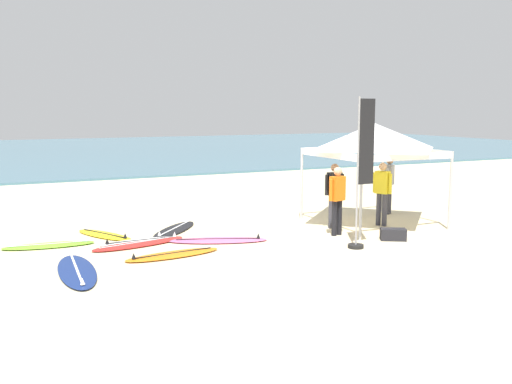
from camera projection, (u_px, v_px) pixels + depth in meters
name	position (u px, v px, depth m)	size (l,w,h in m)	color
ground_plane	(287.00, 234.00, 14.31)	(80.00, 80.00, 0.00)	beige
sea	(87.00, 151.00, 42.00)	(80.00, 36.00, 0.10)	teal
canopy_tent	(374.00, 137.00, 15.13)	(2.94, 2.94, 2.75)	#B7B7BC
surfboard_pink	(219.00, 240.00, 13.45)	(2.41, 1.43, 0.19)	pink
surfboard_white	(141.00, 241.00, 13.33)	(1.99, 0.59, 0.19)	white
surfboard_navy	(77.00, 271.00, 10.88)	(0.80, 2.57, 0.19)	navy
surfboard_lime	(49.00, 245.00, 12.95)	(2.06, 0.73, 0.19)	#7AD12D
surfboard_orange	(172.00, 255.00, 12.12)	(2.18, 0.80, 0.19)	orange
surfboard_black	(174.00, 230.00, 14.63)	(1.90, 2.06, 0.19)	black
surfboard_red	(140.00, 243.00, 13.12)	(2.37, 1.11, 0.19)	red
surfboard_yellow	(105.00, 235.00, 14.01)	(1.34, 1.96, 0.19)	yellow
person_grey	(389.00, 181.00, 16.91)	(0.46, 0.39, 1.71)	#383842
person_yellow	(382.00, 189.00, 15.16)	(0.34, 0.51, 1.71)	#383842
person_black	(334.00, 191.00, 14.87)	(0.55, 0.25, 1.71)	#383842
person_orange	(337.00, 196.00, 14.01)	(0.54, 0.30, 1.71)	black
banner_flag	(362.00, 179.00, 12.67)	(0.60, 0.36, 3.40)	#99999E
gear_bag_near_tent	(393.00, 234.00, 13.60)	(0.60, 0.32, 0.28)	#232328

